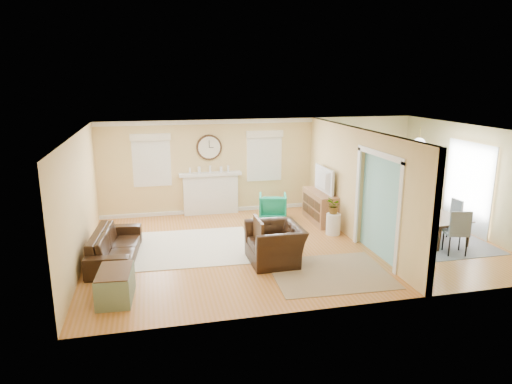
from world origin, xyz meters
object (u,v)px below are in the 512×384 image
at_px(sofa, 115,246).
at_px(dining_table, 431,226).
at_px(eames_chair, 275,244).
at_px(credenza, 320,207).
at_px(green_chair, 273,206).

distance_m(sofa, dining_table, 7.17).
xyz_separation_m(eames_chair, credenza, (1.87, 2.37, 0.01)).
bearing_deg(eames_chair, dining_table, 97.24).
bearing_deg(sofa, eames_chair, -99.08).
distance_m(sofa, credenza, 5.30).
distance_m(eames_chair, green_chair, 3.02).
xyz_separation_m(sofa, eames_chair, (3.20, -0.82, 0.07)).
bearing_deg(dining_table, eames_chair, 92.06).
bearing_deg(sofa, green_chair, -56.54).
bearing_deg(eames_chair, sofa, -105.23).
bearing_deg(green_chair, sofa, 42.40).
relative_size(sofa, green_chair, 2.94).
distance_m(green_chair, credenza, 1.26).
distance_m(eames_chair, credenza, 3.02).
bearing_deg(sofa, dining_table, -86.77).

